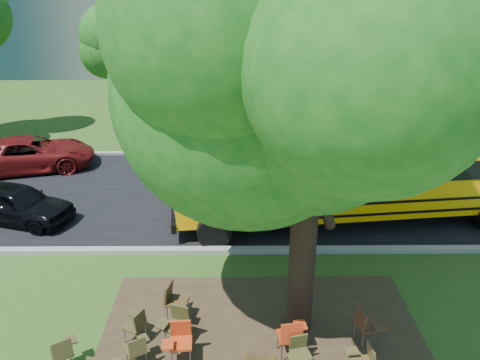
{
  "coord_description": "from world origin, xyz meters",
  "views": [
    {
      "loc": [
        0.47,
        -8.47,
        7.18
      ],
      "look_at": [
        0.56,
        4.35,
        1.67
      ],
      "focal_mm": 35.0,
      "sensor_mm": 36.0,
      "label": 1
    }
  ],
  "objects_px": {
    "chair_7": "(366,323)",
    "chair_10": "(174,299)",
    "chair_0": "(63,351)",
    "bg_car_red": "(31,154)",
    "chair_8": "(137,323)",
    "black_car": "(16,203)",
    "chair_3": "(180,338)",
    "chair_5": "(299,350)",
    "chair_6": "(364,359)",
    "chair_11": "(291,334)",
    "school_bus": "(387,168)",
    "chair_9": "(176,322)",
    "chair_2": "(137,348)",
    "main_tree": "(314,69)"
  },
  "relations": [
    {
      "from": "chair_7",
      "to": "chair_10",
      "type": "xyz_separation_m",
      "value": [
        -4.11,
        0.82,
        0.03
      ]
    },
    {
      "from": "chair_0",
      "to": "bg_car_red",
      "type": "bearing_deg",
      "value": 82.49
    },
    {
      "from": "chair_8",
      "to": "black_car",
      "type": "height_order",
      "value": "black_car"
    },
    {
      "from": "chair_3",
      "to": "chair_5",
      "type": "height_order",
      "value": "chair_3"
    },
    {
      "from": "chair_6",
      "to": "chair_11",
      "type": "relative_size",
      "value": 0.86
    },
    {
      "from": "chair_5",
      "to": "chair_8",
      "type": "height_order",
      "value": "chair_8"
    },
    {
      "from": "bg_car_red",
      "to": "school_bus",
      "type": "bearing_deg",
      "value": -123.15
    },
    {
      "from": "chair_10",
      "to": "chair_9",
      "type": "bearing_deg",
      "value": 23.75
    },
    {
      "from": "chair_2",
      "to": "chair_3",
      "type": "relative_size",
      "value": 0.85
    },
    {
      "from": "chair_10",
      "to": "black_car",
      "type": "xyz_separation_m",
      "value": [
        -5.61,
        4.81,
        0.04
      ]
    },
    {
      "from": "chair_7",
      "to": "chair_11",
      "type": "bearing_deg",
      "value": -92.93
    },
    {
      "from": "school_bus",
      "to": "chair_2",
      "type": "height_order",
      "value": "school_bus"
    },
    {
      "from": "chair_7",
      "to": "chair_10",
      "type": "bearing_deg",
      "value": -116.91
    },
    {
      "from": "school_bus",
      "to": "chair_9",
      "type": "bearing_deg",
      "value": -142.74
    },
    {
      "from": "main_tree",
      "to": "chair_11",
      "type": "height_order",
      "value": "main_tree"
    },
    {
      "from": "chair_9",
      "to": "bg_car_red",
      "type": "xyz_separation_m",
      "value": [
        -7.08,
        9.99,
        0.13
      ]
    },
    {
      "from": "chair_0",
      "to": "black_car",
      "type": "bearing_deg",
      "value": 87.55
    },
    {
      "from": "chair_10",
      "to": "bg_car_red",
      "type": "distance_m",
      "value": 11.58
    },
    {
      "from": "chair_9",
      "to": "chair_11",
      "type": "bearing_deg",
      "value": -169.63
    },
    {
      "from": "chair_10",
      "to": "chair_7",
      "type": "bearing_deg",
      "value": 92.32
    },
    {
      "from": "main_tree",
      "to": "chair_3",
      "type": "bearing_deg",
      "value": -159.41
    },
    {
      "from": "chair_2",
      "to": "chair_11",
      "type": "bearing_deg",
      "value": -26.24
    },
    {
      "from": "main_tree",
      "to": "school_bus",
      "type": "height_order",
      "value": "main_tree"
    },
    {
      "from": "school_bus",
      "to": "chair_2",
      "type": "distance_m",
      "value": 9.39
    },
    {
      "from": "chair_2",
      "to": "chair_6",
      "type": "bearing_deg",
      "value": -35.23
    },
    {
      "from": "chair_3",
      "to": "chair_9",
      "type": "xyz_separation_m",
      "value": [
        -0.12,
        0.49,
        -0.0
      ]
    },
    {
      "from": "chair_2",
      "to": "chair_10",
      "type": "distance_m",
      "value": 1.53
    },
    {
      "from": "chair_5",
      "to": "chair_10",
      "type": "bearing_deg",
      "value": -44.07
    },
    {
      "from": "chair_10",
      "to": "school_bus",
      "type": "bearing_deg",
      "value": 142.84
    },
    {
      "from": "main_tree",
      "to": "chair_0",
      "type": "distance_m",
      "value": 7.17
    },
    {
      "from": "main_tree",
      "to": "chair_2",
      "type": "xyz_separation_m",
      "value": [
        -3.34,
        -1.13,
        -5.25
      ]
    },
    {
      "from": "chair_5",
      "to": "chair_7",
      "type": "relative_size",
      "value": 0.85
    },
    {
      "from": "main_tree",
      "to": "chair_3",
      "type": "relative_size",
      "value": 10.33
    },
    {
      "from": "chair_9",
      "to": "school_bus",
      "type": "bearing_deg",
      "value": -115.27
    },
    {
      "from": "chair_3",
      "to": "black_car",
      "type": "relative_size",
      "value": 0.25
    },
    {
      "from": "chair_8",
      "to": "chair_11",
      "type": "bearing_deg",
      "value": -72.47
    },
    {
      "from": "chair_0",
      "to": "chair_5",
      "type": "distance_m",
      "value": 4.62
    },
    {
      "from": "chair_0",
      "to": "chair_11",
      "type": "bearing_deg",
      "value": -27.94
    },
    {
      "from": "bg_car_red",
      "to": "chair_11",
      "type": "bearing_deg",
      "value": -153.09
    },
    {
      "from": "chair_5",
      "to": "bg_car_red",
      "type": "height_order",
      "value": "bg_car_red"
    },
    {
      "from": "black_car",
      "to": "chair_8",
      "type": "bearing_deg",
      "value": -121.66
    },
    {
      "from": "main_tree",
      "to": "chair_9",
      "type": "height_order",
      "value": "main_tree"
    },
    {
      "from": "school_bus",
      "to": "chair_11",
      "type": "height_order",
      "value": "school_bus"
    },
    {
      "from": "chair_9",
      "to": "chair_3",
      "type": "bearing_deg",
      "value": 124.87
    },
    {
      "from": "chair_8",
      "to": "chair_11",
      "type": "xyz_separation_m",
      "value": [
        3.23,
        -0.49,
        0.11
      ]
    },
    {
      "from": "chair_2",
      "to": "black_car",
      "type": "relative_size",
      "value": 0.21
    },
    {
      "from": "chair_9",
      "to": "chair_10",
      "type": "distance_m",
      "value": 0.75
    },
    {
      "from": "chair_3",
      "to": "chair_9",
      "type": "height_order",
      "value": "chair_3"
    },
    {
      "from": "bg_car_red",
      "to": "chair_10",
      "type": "bearing_deg",
      "value": -158.36
    },
    {
      "from": "main_tree",
      "to": "chair_7",
      "type": "relative_size",
      "value": 10.29
    }
  ]
}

